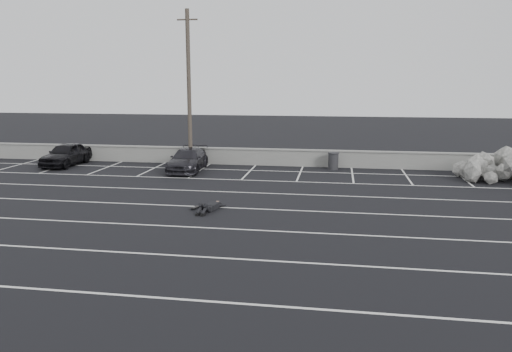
% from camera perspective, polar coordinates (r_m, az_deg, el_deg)
% --- Properties ---
extents(ground, '(120.00, 120.00, 0.00)m').
position_cam_1_polar(ground, '(18.82, -9.99, -5.65)').
color(ground, black).
rests_on(ground, ground).
extents(seawall, '(50.00, 0.45, 1.06)m').
position_cam_1_polar(seawall, '(31.95, -1.77, 2.29)').
color(seawall, gray).
rests_on(seawall, ground).
extents(stall_lines, '(36.00, 20.05, 0.01)m').
position_cam_1_polar(stall_lines, '(22.90, -6.57, -2.58)').
color(stall_lines, silver).
rests_on(stall_lines, ground).
extents(car_left, '(1.72, 4.24, 1.44)m').
position_cam_1_polar(car_left, '(33.77, -20.89, 2.34)').
color(car_left, black).
rests_on(car_left, ground).
extents(car_right, '(2.11, 4.63, 1.31)m').
position_cam_1_polar(car_right, '(30.01, -7.81, 1.85)').
color(car_right, black).
rests_on(car_right, ground).
extents(utility_pole, '(1.27, 0.25, 9.56)m').
position_cam_1_polar(utility_pole, '(31.57, -7.67, 9.92)').
color(utility_pole, '#4C4238').
rests_on(utility_pole, ground).
extents(trash_bin, '(0.85, 0.85, 1.03)m').
position_cam_1_polar(trash_bin, '(30.54, 8.82, 1.73)').
color(trash_bin, '#28282B').
rests_on(trash_bin, ground).
extents(person, '(1.84, 2.72, 0.47)m').
position_cam_1_polar(person, '(20.95, -5.01, -3.16)').
color(person, black).
rests_on(person, ground).
extents(skateboard, '(0.37, 0.68, 0.08)m').
position_cam_1_polar(skateboard, '(21.20, -6.81, -3.51)').
color(skateboard, black).
rests_on(skateboard, ground).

